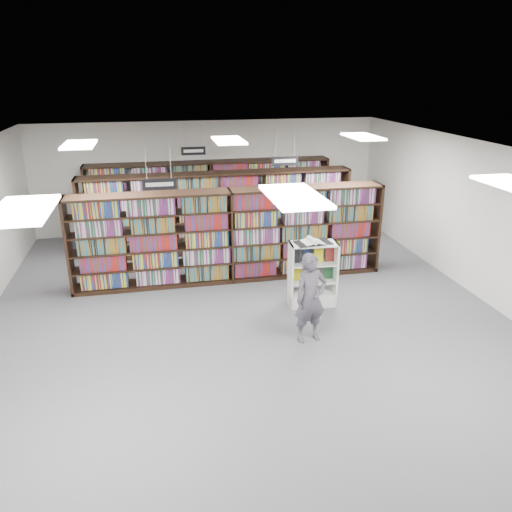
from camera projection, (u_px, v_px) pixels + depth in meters
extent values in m
plane|color=#4E4E53|center=(248.00, 319.00, 9.73)|extent=(12.00, 12.00, 0.00)
cube|color=white|center=(247.00, 153.00, 8.60)|extent=(10.00, 12.00, 0.10)
cube|color=silver|center=(209.00, 176.00, 14.66)|extent=(10.00, 0.10, 3.20)
cube|color=silver|center=(401.00, 499.00, 3.67)|extent=(10.00, 0.10, 3.20)
cube|color=silver|center=(489.00, 225.00, 10.12)|extent=(0.10, 12.00, 3.20)
cube|color=black|center=(231.00, 236.00, 11.19)|extent=(7.00, 0.60, 2.10)
cube|color=maroon|center=(231.00, 236.00, 11.19)|extent=(6.88, 0.42, 1.98)
cube|color=black|center=(218.00, 212.00, 13.02)|extent=(7.00, 0.60, 2.10)
cube|color=maroon|center=(218.00, 212.00, 13.02)|extent=(6.88, 0.42, 1.98)
cube|color=black|center=(211.00, 197.00, 14.58)|extent=(7.00, 0.60, 2.10)
cube|color=maroon|center=(211.00, 197.00, 14.58)|extent=(6.88, 0.42, 1.98)
cylinder|color=#B2B2B7|center=(146.00, 164.00, 9.29)|extent=(0.01, 0.01, 0.58)
cylinder|color=#B2B2B7|center=(170.00, 163.00, 9.37)|extent=(0.01, 0.01, 0.58)
cube|color=black|center=(160.00, 184.00, 9.47)|extent=(0.65, 0.02, 0.22)
cube|color=silver|center=(160.00, 184.00, 9.46)|extent=(0.52, 0.00, 0.08)
cylinder|color=#B2B2B7|center=(276.00, 144.00, 11.69)|extent=(0.01, 0.01, 0.58)
cylinder|color=#B2B2B7|center=(295.00, 144.00, 11.78)|extent=(0.01, 0.01, 0.58)
cube|color=black|center=(285.00, 161.00, 11.88)|extent=(0.65, 0.02, 0.22)
cube|color=silver|center=(285.00, 161.00, 11.87)|extent=(0.52, 0.00, 0.08)
cylinder|color=#B2B2B7|center=(184.00, 136.00, 13.14)|extent=(0.01, 0.01, 0.58)
cylinder|color=#B2B2B7|center=(201.00, 135.00, 13.23)|extent=(0.01, 0.01, 0.58)
cube|color=black|center=(193.00, 151.00, 13.33)|extent=(0.65, 0.02, 0.22)
cube|color=silver|center=(193.00, 151.00, 13.32)|extent=(0.52, 0.00, 0.08)
cube|color=white|center=(22.00, 210.00, 5.29)|extent=(0.60, 1.20, 0.04)
cube|color=white|center=(294.00, 196.00, 5.87)|extent=(0.60, 1.20, 0.04)
cube|color=white|center=(79.00, 145.00, 9.87)|extent=(0.60, 1.20, 0.04)
cube|color=white|center=(229.00, 140.00, 10.45)|extent=(0.60, 1.20, 0.04)
cube|color=white|center=(363.00, 137.00, 11.02)|extent=(0.60, 1.20, 0.04)
cube|color=silver|center=(312.00, 298.00, 10.29)|extent=(0.99, 0.55, 0.29)
cube|color=silver|center=(290.00, 275.00, 10.05)|extent=(0.08, 0.48, 1.33)
cube|color=silver|center=(334.00, 273.00, 10.15)|extent=(0.08, 0.48, 1.33)
cube|color=silver|center=(310.00, 270.00, 10.31)|extent=(0.95, 0.11, 1.33)
cube|color=silver|center=(314.00, 244.00, 9.87)|extent=(0.99, 0.55, 0.03)
cube|color=silver|center=(312.00, 281.00, 10.15)|extent=(0.91, 0.50, 0.02)
cube|color=silver|center=(313.00, 263.00, 10.02)|extent=(0.91, 0.50, 0.02)
cube|color=black|center=(295.00, 256.00, 9.97)|extent=(0.20, 0.08, 0.29)
cube|color=#0F1B36|center=(307.00, 255.00, 9.99)|extent=(0.20, 0.08, 0.29)
cube|color=yellow|center=(319.00, 255.00, 10.02)|extent=(0.20, 0.08, 0.29)
cube|color=maroon|center=(330.00, 254.00, 10.05)|extent=(0.20, 0.08, 0.29)
cube|color=yellow|center=(296.00, 274.00, 10.11)|extent=(0.21, 0.07, 0.27)
cube|color=maroon|center=(312.00, 273.00, 10.15)|extent=(0.21, 0.07, 0.27)
cube|color=#1C4C27|center=(328.00, 272.00, 10.19)|extent=(0.21, 0.07, 0.27)
cube|color=black|center=(313.00, 243.00, 9.86)|extent=(0.75, 0.49, 0.02)
cube|color=white|center=(305.00, 243.00, 9.82)|extent=(0.35, 0.41, 0.06)
cube|color=white|center=(321.00, 242.00, 9.89)|extent=(0.35, 0.41, 0.08)
cylinder|color=white|center=(312.00, 240.00, 9.84)|extent=(0.14, 0.37, 0.10)
imported|color=#524D58|center=(310.00, 298.00, 8.69)|extent=(0.66, 0.49, 1.63)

